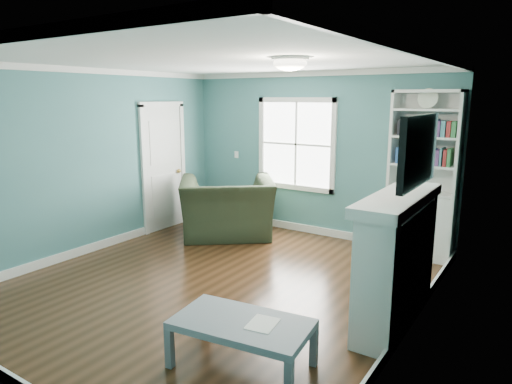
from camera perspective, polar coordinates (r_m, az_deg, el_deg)
The scene contains 13 objects.
floor at distance 5.65m, azimuth -4.79°, elevation -11.22°, with size 5.00×5.00×0.00m, color black.
room_walls at distance 5.24m, azimuth -5.09°, elevation 4.92°, with size 5.00×5.00×5.00m.
trim at distance 5.29m, azimuth -5.02°, elevation 1.21°, with size 4.50×5.00×2.60m.
window at distance 7.49m, azimuth 5.04°, elevation 5.96°, with size 1.40×0.06×1.50m.
bookshelf at distance 6.66m, azimuth 20.02°, elevation -0.01°, with size 0.90×0.35×2.31m.
fireplace at distance 4.69m, azimuth 17.33°, elevation -8.28°, with size 0.44×1.58×1.30m.
tv at distance 4.42m, azimuth 19.69°, elevation 4.90°, with size 0.06×1.10×0.65m, color black.
door at distance 7.81m, azimuth -11.45°, elevation 3.22°, with size 0.12×0.98×2.17m.
ceiling_fixture at distance 4.79m, azimuth 4.28°, elevation 15.89°, with size 0.38×0.38×0.15m.
light_switch at distance 8.15m, azimuth -2.46°, elevation 4.70°, with size 0.08×0.01×0.12m, color white.
recliner at distance 7.28m, azimuth -3.64°, elevation -0.72°, with size 1.44×0.94×1.26m, color black.
coffee_table at distance 3.90m, azimuth -1.79°, elevation -16.49°, with size 1.19×0.75×0.41m.
paper_sheet at distance 3.83m, azimuth 0.82°, elevation -16.13°, with size 0.22×0.28×0.00m, color white.
Camera 1 is at (3.24, -4.07, 2.20)m, focal length 32.00 mm.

